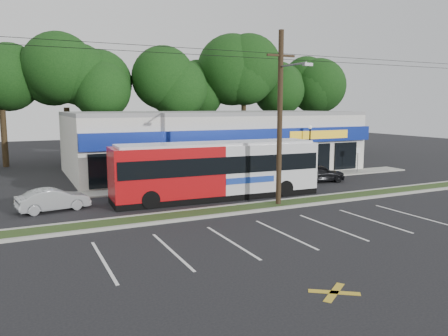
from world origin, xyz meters
TOP-DOWN VIEW (x-y plane):
  - ground at (0.00, 0.00)m, footprint 120.00×120.00m
  - grass_strip at (0.00, 1.00)m, footprint 40.00×1.60m
  - curb_south at (0.00, 0.15)m, footprint 40.00×0.25m
  - curb_north at (0.00, 1.85)m, footprint 40.00×0.25m
  - sidewalk at (5.00, 9.00)m, footprint 32.00×2.20m
  - strip_mall at (5.50, 15.91)m, footprint 25.00×12.55m
  - utility_pole at (2.83, 0.93)m, footprint 50.00×2.77m
  - lamp_post at (11.00, 8.80)m, footprint 0.30×0.30m
  - sign_post at (16.00, 8.57)m, footprint 0.45×0.10m
  - tree_line at (4.00, 26.00)m, footprint 46.76×6.76m
  - metrobus at (0.69, 4.50)m, footprint 13.35×3.37m
  - car_dark at (10.10, 6.50)m, footprint 4.34×2.22m
  - car_silver at (-9.00, 5.33)m, footprint 4.03×2.00m
  - pedestrian_a at (2.00, 6.67)m, footprint 0.68×0.63m
  - pedestrian_b at (3.31, 6.46)m, footprint 0.89×0.70m

SIDE VIEW (x-z plane):
  - ground at x=0.00m, z-range 0.00..0.00m
  - sidewalk at x=5.00m, z-range 0.00..0.10m
  - grass_strip at x=0.00m, z-range 0.00..0.12m
  - curb_south at x=0.00m, z-range 0.00..0.14m
  - curb_north at x=0.00m, z-range 0.00..0.14m
  - car_silver at x=-9.00m, z-range 0.00..1.27m
  - car_dark at x=10.10m, z-range 0.00..1.41m
  - pedestrian_a at x=2.00m, z-range 0.00..1.55m
  - pedestrian_b at x=3.31m, z-range 0.00..1.81m
  - sign_post at x=16.00m, z-range 0.44..2.67m
  - metrobus at x=0.69m, z-range 0.11..3.66m
  - strip_mall at x=5.50m, z-range 0.00..5.30m
  - lamp_post at x=11.00m, z-range 0.55..4.80m
  - utility_pole at x=2.83m, z-range 0.41..10.41m
  - tree_line at x=4.00m, z-range 2.50..14.33m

